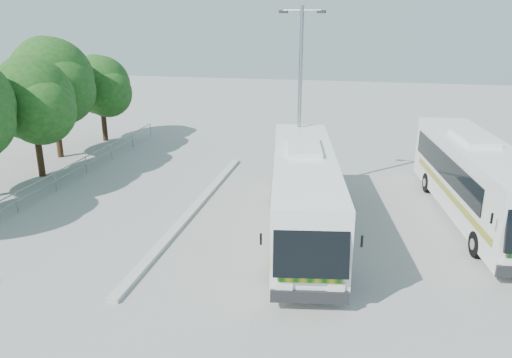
% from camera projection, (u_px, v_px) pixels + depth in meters
% --- Properties ---
extents(ground, '(100.00, 100.00, 0.00)m').
position_uv_depth(ground, '(232.00, 232.00, 20.65)').
color(ground, gray).
rests_on(ground, ground).
extents(kerb_divider, '(0.40, 16.00, 0.15)m').
position_uv_depth(kerb_divider, '(194.00, 208.00, 22.93)').
color(kerb_divider, '#B2B2AD').
rests_on(kerb_divider, ground).
extents(railing, '(0.06, 22.00, 1.00)m').
position_uv_depth(railing, '(66.00, 171.00, 26.08)').
color(railing, gray).
rests_on(railing, ground).
extents(tree_far_c, '(4.97, 4.69, 6.49)m').
position_uv_depth(tree_far_c, '(33.00, 99.00, 26.41)').
color(tree_far_c, '#382314').
rests_on(tree_far_c, ground).
extents(tree_far_d, '(5.62, 5.30, 7.33)m').
position_uv_depth(tree_far_d, '(52.00, 80.00, 29.90)').
color(tree_far_d, '#382314').
rests_on(tree_far_d, ground).
extents(tree_far_e, '(4.54, 4.28, 5.92)m').
position_uv_depth(tree_far_e, '(101.00, 86.00, 34.24)').
color(tree_far_e, '#382314').
rests_on(tree_far_e, ground).
extents(coach_main, '(4.15, 12.05, 3.28)m').
position_uv_depth(coach_main, '(304.00, 191.00, 20.02)').
color(coach_main, silver).
rests_on(coach_main, ground).
extents(coach_adjacent, '(3.99, 12.14, 3.31)m').
position_uv_depth(coach_adjacent, '(477.00, 179.00, 21.48)').
color(coach_adjacent, silver).
rests_on(coach_adjacent, ground).
extents(lamppost, '(2.19, 0.50, 8.94)m').
position_uv_depth(lamppost, '(300.00, 93.00, 23.98)').
color(lamppost, gray).
rests_on(lamppost, ground).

